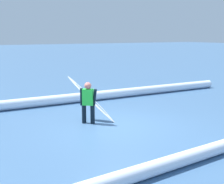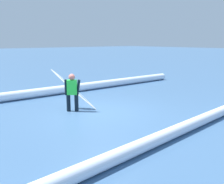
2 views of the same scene
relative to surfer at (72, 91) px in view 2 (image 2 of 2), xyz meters
name	(u,v)px [view 2 (image 2 of 2)]	position (x,y,z in m)	size (l,w,h in m)	color
ground_plane	(99,112)	(-0.65, 0.68, -0.74)	(152.32, 152.32, 0.00)	#3E628B
surfer	(72,91)	(0.00, 0.00, 0.00)	(0.42, 0.44, 1.33)	black
surfboard	(74,89)	(-0.23, -0.27, -0.02)	(1.28, 1.47, 1.46)	white
wave_crest_midground	(157,139)	(0.11, 3.93, -0.58)	(0.31, 0.31, 24.24)	white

